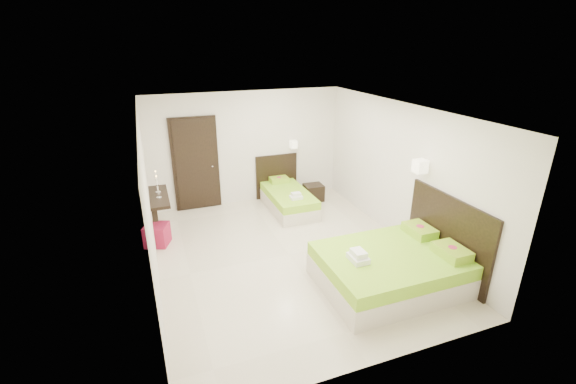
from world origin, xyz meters
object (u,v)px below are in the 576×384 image
object	(u,v)px
bed_single	(287,198)
ottoman	(157,235)
nightstand	(313,192)
bed_double	(394,266)

from	to	relation	value
bed_single	ottoman	distance (m)	3.00
bed_single	nightstand	size ratio (longest dim) A/B	3.91
nightstand	bed_double	bearing A→B (deg)	-90.30
bed_double	nightstand	world-z (taller)	bed_double
ottoman	nightstand	bearing A→B (deg)	14.81
bed_single	bed_double	size ratio (longest dim) A/B	0.80
bed_double	ottoman	xyz separation A→B (m)	(-3.45, 2.64, -0.12)
bed_double	nightstand	distance (m)	3.62
nightstand	ottoman	world-z (taller)	ottoman
nightstand	ottoman	xyz separation A→B (m)	(-3.67, -0.97, 0.01)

